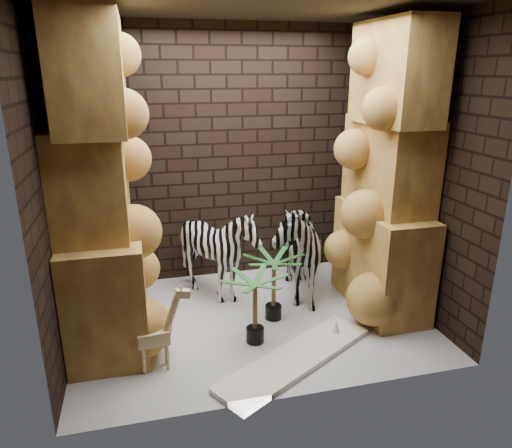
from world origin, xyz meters
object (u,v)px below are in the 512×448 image
object	(u,v)px
zebra_right	(291,236)
palm_front	(274,287)
giraffe_toy	(153,330)
palm_back	(255,309)
zebra_left	(219,257)
surfboard	(296,359)

from	to	relation	value
zebra_right	palm_front	world-z (taller)	zebra_right
giraffe_toy	palm_front	bearing A→B (deg)	20.51
zebra_right	palm_back	bearing A→B (deg)	-117.93
zebra_left	palm_front	bearing A→B (deg)	-42.05
zebra_left	surfboard	distance (m)	1.53
palm_back	surfboard	xyz separation A→B (m)	(0.28, -0.40, -0.32)
zebra_right	giraffe_toy	world-z (taller)	zebra_right
zebra_left	palm_back	world-z (taller)	zebra_left
zebra_left	palm_back	size ratio (longest dim) A/B	1.59
zebra_right	palm_back	world-z (taller)	zebra_right
zebra_left	palm_front	xyz separation A→B (m)	(0.46, -0.60, -0.14)
zebra_left	surfboard	size ratio (longest dim) A/B	0.66
zebra_left	surfboard	world-z (taller)	zebra_left
giraffe_toy	zebra_right	bearing A→B (deg)	29.84
palm_front	zebra_left	bearing A→B (deg)	127.81
zebra_right	zebra_left	size ratio (longest dim) A/B	1.27
zebra_left	zebra_right	bearing A→B (deg)	4.54
surfboard	zebra_left	bearing A→B (deg)	77.50
zebra_right	surfboard	distance (m)	1.51
zebra_left	giraffe_toy	size ratio (longest dim) A/B	1.42
palm_front	palm_back	xyz separation A→B (m)	(-0.29, -0.39, -0.01)
giraffe_toy	palm_front	distance (m)	1.37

